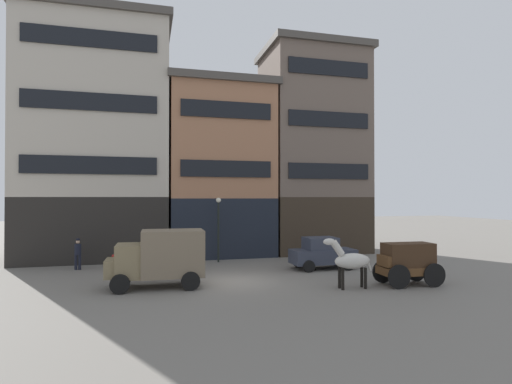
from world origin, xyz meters
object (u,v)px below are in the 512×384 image
(streetlamp_curbside, at_px, (218,220))
(delivery_truck_near, at_px, (160,256))
(draft_horse, at_px, (350,261))
(sedan_dark, at_px, (322,253))
(fire_hydrant_curbside, at_px, (114,261))
(cargo_wagon, at_px, (407,261))
(pedestrian_officer, at_px, (78,253))

(streetlamp_curbside, bearing_deg, delivery_truck_near, -120.04)
(draft_horse, xyz_separation_m, delivery_truck_near, (-8.35, 2.46, 0.15))
(sedan_dark, bearing_deg, fire_hydrant_curbside, 164.94)
(cargo_wagon, xyz_separation_m, sedan_dark, (-2.06, 5.10, -0.23))
(streetlamp_curbside, relative_size, fire_hydrant_curbside, 4.96)
(cargo_wagon, height_order, fire_hydrant_curbside, cargo_wagon)
(pedestrian_officer, relative_size, fire_hydrant_curbside, 2.16)
(fire_hydrant_curbside, bearing_deg, draft_horse, -37.35)
(streetlamp_curbside, bearing_deg, cargo_wagon, -50.67)
(pedestrian_officer, relative_size, streetlamp_curbside, 0.44)
(cargo_wagon, xyz_separation_m, streetlamp_curbside, (-7.46, 9.10, 1.52))
(delivery_truck_near, bearing_deg, cargo_wagon, -12.27)
(delivery_truck_near, bearing_deg, fire_hydrant_curbside, 112.88)
(pedestrian_officer, bearing_deg, delivery_truck_near, -53.54)
(cargo_wagon, xyz_separation_m, pedestrian_officer, (-15.70, 8.40, -0.17))
(cargo_wagon, distance_m, sedan_dark, 5.50)
(pedestrian_officer, bearing_deg, streetlamp_curbside, 4.87)
(cargo_wagon, distance_m, fire_hydrant_curbside, 16.04)
(pedestrian_officer, xyz_separation_m, fire_hydrant_curbside, (1.95, -0.16, -0.55))
(pedestrian_officer, distance_m, streetlamp_curbside, 8.44)
(cargo_wagon, bearing_deg, sedan_dark, 112.02)
(streetlamp_curbside, bearing_deg, draft_horse, -63.64)
(cargo_wagon, relative_size, streetlamp_curbside, 0.72)
(draft_horse, xyz_separation_m, sedan_dark, (0.89, 5.10, -0.36))
(cargo_wagon, distance_m, draft_horse, 2.95)
(cargo_wagon, relative_size, draft_horse, 1.26)
(draft_horse, distance_m, fire_hydrant_curbside, 13.61)
(pedestrian_officer, bearing_deg, sedan_dark, -13.62)
(pedestrian_officer, bearing_deg, fire_hydrant_curbside, -4.69)
(cargo_wagon, xyz_separation_m, draft_horse, (-2.95, 0.00, 0.12))
(cargo_wagon, xyz_separation_m, delivery_truck_near, (-11.30, 2.46, 0.28))
(delivery_truck_near, distance_m, pedestrian_officer, 7.41)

